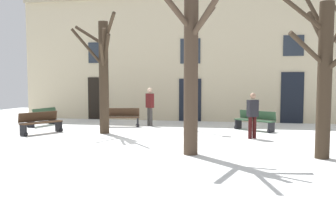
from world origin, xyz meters
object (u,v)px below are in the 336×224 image
at_px(bench_back_to_back_right, 43,116).
at_px(bench_near_center_tree, 41,122).
at_px(person_near_bench, 253,113).
at_px(bench_near_lamp, 255,120).
at_px(person_by_shop_door, 150,105).
at_px(bench_by_litter_bin, 123,117).
at_px(tree_center, 103,72).
at_px(streetlamp, 192,70).
at_px(tree_left_of_center, 191,48).
at_px(tree_near_facade, 324,70).

bearing_deg(bench_back_to_back_right, bench_near_center_tree, 36.99).
bearing_deg(person_near_bench, bench_near_center_tree, 149.34).
distance_m(bench_near_lamp, person_by_shop_door, 4.89).
distance_m(bench_near_lamp, bench_near_center_tree, 8.86).
bearing_deg(bench_near_lamp, bench_by_litter_bin, -145.01).
distance_m(tree_center, bench_back_to_back_right, 4.76).
bearing_deg(person_by_shop_door, bench_near_center_tree, -97.58).
bearing_deg(streetlamp, person_near_bench, -36.44).
xyz_separation_m(bench_near_center_tree, person_by_shop_door, (3.63, 3.38, 0.56)).
relative_size(bench_near_lamp, person_by_shop_door, 0.96).
bearing_deg(bench_back_to_back_right, person_by_shop_door, 108.03).
bearing_deg(bench_by_litter_bin, bench_back_to_back_right, 174.15).
xyz_separation_m(bench_near_lamp, person_by_shop_door, (-4.80, 0.69, 0.57)).
height_order(tree_left_of_center, person_by_shop_door, tree_left_of_center).
bearing_deg(bench_back_to_back_right, person_near_bench, 85.22).
bearing_deg(bench_by_litter_bin, bench_near_lamp, -13.95).
bearing_deg(tree_left_of_center, person_by_shop_door, 113.88).
relative_size(tree_near_facade, person_near_bench, 2.89).
bearing_deg(tree_left_of_center, tree_near_facade, 3.41).
distance_m(tree_near_facade, bench_near_center_tree, 10.53).
bearing_deg(bench_near_lamp, person_near_bench, -57.70).
distance_m(bench_by_litter_bin, person_by_shop_door, 1.39).
relative_size(bench_near_center_tree, bench_back_to_back_right, 1.04).
distance_m(streetlamp, person_by_shop_door, 2.94).
xyz_separation_m(bench_near_center_tree, person_near_bench, (8.25, 0.34, 0.47)).
xyz_separation_m(bench_back_to_back_right, bench_by_litter_bin, (3.85, 0.42, -0.00)).
xyz_separation_m(tree_near_facade, person_near_bench, (-1.71, 3.17, -1.42)).
bearing_deg(bench_by_litter_bin, tree_near_facade, -49.39).
distance_m(tree_near_facade, bench_by_litter_bin, 9.61).
relative_size(tree_near_facade, bench_back_to_back_right, 2.82).
bearing_deg(bench_near_center_tree, bench_back_to_back_right, 54.75).
xyz_separation_m(bench_near_lamp, person_near_bench, (-0.19, -2.35, 0.48)).
xyz_separation_m(tree_near_facade, tree_left_of_center, (-3.49, -0.21, 0.64)).
xyz_separation_m(tree_center, bench_near_lamp, (5.97, 2.17, -2.03)).
bearing_deg(tree_near_facade, bench_back_to_back_right, 155.05).
xyz_separation_m(tree_near_facade, bench_back_to_back_right, (-11.35, 5.28, -1.89)).
bearing_deg(tree_center, streetlamp, 25.94).
relative_size(bench_near_center_tree, person_near_bench, 1.06).
xyz_separation_m(tree_left_of_center, streetlamp, (-0.66, 5.18, -0.43)).
height_order(tree_left_of_center, bench_near_center_tree, tree_left_of_center).
height_order(tree_center, bench_back_to_back_right, tree_center).
bearing_deg(person_near_bench, tree_left_of_center, -150.89).
bearing_deg(person_by_shop_door, person_near_bench, 6.13).
distance_m(bench_near_center_tree, bench_back_to_back_right, 2.82).
distance_m(person_near_bench, person_by_shop_door, 5.53).
relative_size(streetlamp, person_by_shop_door, 2.33).
relative_size(tree_left_of_center, person_near_bench, 3.56).
relative_size(tree_left_of_center, streetlamp, 1.41).
bearing_deg(bench_near_lamp, tree_near_facade, -37.72).
relative_size(tree_center, bench_by_litter_bin, 2.88).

